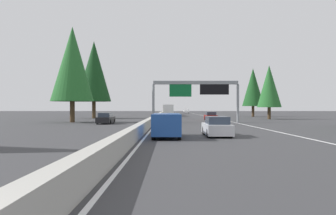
{
  "coord_description": "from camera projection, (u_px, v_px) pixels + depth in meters",
  "views": [
    {
      "loc": [
        -1.28,
        -1.95,
        2.09
      ],
      "look_at": [
        67.65,
        -1.77,
        2.23
      ],
      "focal_mm": 33.06,
      "sensor_mm": 36.0,
      "label": 1
    }
  ],
  "objects": [
    {
      "name": "conifer_right_far",
      "position": [
        253.0,
        87.0,
        75.3
      ],
      "size": [
        5.2,
        5.2,
        11.81
      ],
      "color": "#4C3823",
      "rests_on": "ground"
    },
    {
      "name": "sign_gantry_overhead",
      "position": [
        197.0,
        89.0,
        44.96
      ],
      "size": [
        0.5,
        12.68,
        6.06
      ],
      "color": "gray",
      "rests_on": "ground"
    },
    {
      "name": "oncoming_near",
      "position": [
        106.0,
        119.0,
        41.17
      ],
      "size": [
        4.4,
        1.8,
        1.47
      ],
      "rotation": [
        0.0,
        0.0,
        3.14
      ],
      "color": "black",
      "rests_on": "ground"
    },
    {
      "name": "minivan_mid_center",
      "position": [
        167.0,
        124.0,
        22.05
      ],
      "size": [
        5.0,
        1.95,
        1.69
      ],
      "color": "#1E4793",
      "rests_on": "ground"
    },
    {
      "name": "conifer_right_mid",
      "position": [
        269.0,
        86.0,
        58.71
      ],
      "size": [
        4.52,
        4.52,
        10.26
      ],
      "color": "#4C3823",
      "rests_on": "ground"
    },
    {
      "name": "bus_near_center",
      "position": [
        167.0,
        109.0,
        93.03
      ],
      "size": [
        11.5,
        2.55,
        3.1
      ],
      "color": "white",
      "rests_on": "ground"
    },
    {
      "name": "median_barrier",
      "position": [
        160.0,
        114.0,
        81.28
      ],
      "size": [
        180.0,
        0.56,
        0.9
      ],
      "primitive_type": "cube",
      "color": "#ADAAA3",
      "rests_on": "ground"
    },
    {
      "name": "conifer_left_near",
      "position": [
        72.0,
        64.0,
        45.47
      ],
      "size": [
        6.21,
        6.21,
        14.11
      ],
      "color": "#4C3823",
      "rests_on": "ground"
    },
    {
      "name": "ground_plane",
      "position": [
        159.0,
        119.0,
        61.28
      ],
      "size": [
        320.0,
        320.0,
        0.0
      ],
      "primitive_type": "plane",
      "color": "#38383A"
    },
    {
      "name": "conifer_left_mid",
      "position": [
        94.0,
        71.0,
        63.03
      ],
      "size": [
        6.95,
        6.95,
        15.79
      ],
      "color": "#4C3823",
      "rests_on": "ground"
    },
    {
      "name": "shoulder_stripe_right",
      "position": [
        210.0,
        117.0,
        71.25
      ],
      "size": [
        160.0,
        0.16,
        0.01
      ],
      "primitive_type": "cube",
      "color": "silver",
      "rests_on": "ground"
    },
    {
      "name": "pickup_far_left",
      "position": [
        186.0,
        111.0,
        128.63
      ],
      "size": [
        5.6,
        2.0,
        1.86
      ],
      "color": "white",
      "rests_on": "ground"
    },
    {
      "name": "shoulder_stripe_median",
      "position": [
        161.0,
        117.0,
        71.28
      ],
      "size": [
        160.0,
        0.16,
        0.01
      ],
      "primitive_type": "cube",
      "color": "silver",
      "rests_on": "ground"
    },
    {
      "name": "box_truck_mid_right",
      "position": [
        169.0,
        110.0,
        78.46
      ],
      "size": [
        8.5,
        2.4,
        2.95
      ],
      "color": "white",
      "rests_on": "ground"
    },
    {
      "name": "sedan_far_center",
      "position": [
        217.0,
        127.0,
        23.15
      ],
      "size": [
        4.4,
        1.8,
        1.47
      ],
      "color": "silver",
      "rests_on": "ground"
    },
    {
      "name": "sedan_near_right",
      "position": [
        211.0,
        116.0,
        52.62
      ],
      "size": [
        4.4,
        1.8,
        1.47
      ],
      "color": "maroon",
      "rests_on": "ground"
    }
  ]
}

